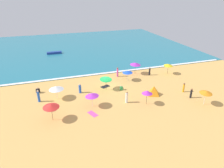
{
  "coord_description": "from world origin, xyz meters",
  "views": [
    {
      "loc": [
        -9.01,
        -29.29,
        14.91
      ],
      "look_at": [
        0.37,
        -0.46,
        0.8
      ],
      "focal_mm": 32.25,
      "sensor_mm": 36.0,
      "label": 1
    }
  ],
  "objects_px": {
    "beach_umbrella_3": "(168,65)",
    "small_boat_0": "(54,53)",
    "beach_umbrella_7": "(51,106)",
    "beachgoer_3": "(48,108)",
    "beachgoer_1": "(39,96)",
    "beach_tent": "(154,90)",
    "beach_umbrella_0": "(128,72)",
    "beach_umbrella_8": "(135,64)",
    "beachgoer_0": "(117,72)",
    "beachgoer_5": "(191,93)",
    "beachgoer_6": "(80,89)",
    "beach_umbrella_1": "(147,92)",
    "beachgoer_9": "(184,87)",
    "beach_umbrella_6": "(56,88)",
    "beachgoer_8": "(127,98)",
    "beachgoer_2": "(38,90)",
    "beach_umbrella_2": "(206,92)",
    "beach_umbrella_4": "(92,95)",
    "beachgoer_4": "(121,88)",
    "beachgoer_7": "(150,71)",
    "beach_umbrella_5": "(106,78)"
  },
  "relations": [
    {
      "from": "beachgoer_2",
      "to": "beach_umbrella_2",
      "type": "bearing_deg",
      "value": -26.29
    },
    {
      "from": "beachgoer_8",
      "to": "beachgoer_4",
      "type": "bearing_deg",
      "value": 80.11
    },
    {
      "from": "beach_tent",
      "to": "beachgoer_3",
      "type": "height_order",
      "value": "beach_tent"
    },
    {
      "from": "beachgoer_3",
      "to": "beach_umbrella_2",
      "type": "bearing_deg",
      "value": -13.44
    },
    {
      "from": "beach_umbrella_7",
      "to": "small_boat_0",
      "type": "relative_size",
      "value": 0.68
    },
    {
      "from": "beachgoer_0",
      "to": "beach_umbrella_3",
      "type": "bearing_deg",
      "value": -10.58
    },
    {
      "from": "beachgoer_5",
      "to": "beachgoer_8",
      "type": "distance_m",
      "value": 10.0
    },
    {
      "from": "beach_umbrella_6",
      "to": "beachgoer_7",
      "type": "distance_m",
      "value": 18.19
    },
    {
      "from": "beach_umbrella_8",
      "to": "beachgoer_8",
      "type": "bearing_deg",
      "value": -120.08
    },
    {
      "from": "beachgoer_3",
      "to": "beachgoer_1",
      "type": "bearing_deg",
      "value": 110.29
    },
    {
      "from": "beachgoer_4",
      "to": "beach_umbrella_7",
      "type": "bearing_deg",
      "value": -154.78
    },
    {
      "from": "beach_umbrella_2",
      "to": "beach_umbrella_3",
      "type": "xyz_separation_m",
      "value": [
        1.42,
        11.82,
        -0.09
      ]
    },
    {
      "from": "beachgoer_0",
      "to": "beachgoer_9",
      "type": "distance_m",
      "value": 12.31
    },
    {
      "from": "beachgoer_2",
      "to": "beachgoer_4",
      "type": "distance_m",
      "value": 13.46
    },
    {
      "from": "beach_umbrella_0",
      "to": "beach_umbrella_8",
      "type": "xyz_separation_m",
      "value": [
        2.64,
        2.5,
        0.41
      ]
    },
    {
      "from": "beach_umbrella_1",
      "to": "beach_umbrella_4",
      "type": "relative_size",
      "value": 0.9
    },
    {
      "from": "beachgoer_7",
      "to": "small_boat_0",
      "type": "distance_m",
      "value": 26.36
    },
    {
      "from": "beach_umbrella_4",
      "to": "beachgoer_0",
      "type": "bearing_deg",
      "value": 52.66
    },
    {
      "from": "beach_umbrella_8",
      "to": "beachgoer_9",
      "type": "bearing_deg",
      "value": -66.05
    },
    {
      "from": "beachgoer_4",
      "to": "beachgoer_7",
      "type": "height_order",
      "value": "beachgoer_7"
    },
    {
      "from": "beachgoer_1",
      "to": "beachgoer_5",
      "type": "distance_m",
      "value": 22.8
    },
    {
      "from": "beach_umbrella_1",
      "to": "small_boat_0",
      "type": "bearing_deg",
      "value": 110.19
    },
    {
      "from": "beach_umbrella_3",
      "to": "beachgoer_0",
      "type": "distance_m",
      "value": 10.0
    },
    {
      "from": "beach_umbrella_7",
      "to": "beachgoer_5",
      "type": "bearing_deg",
      "value": -1.47
    },
    {
      "from": "beachgoer_1",
      "to": "beachgoer_6",
      "type": "bearing_deg",
      "value": 8.87
    },
    {
      "from": "beach_umbrella_8",
      "to": "beachgoer_2",
      "type": "bearing_deg",
      "value": -171.77
    },
    {
      "from": "beach_umbrella_3",
      "to": "small_boat_0",
      "type": "xyz_separation_m",
      "value": [
        -20.34,
        20.98,
        -1.52
      ]
    },
    {
      "from": "beach_umbrella_7",
      "to": "beachgoer_9",
      "type": "distance_m",
      "value": 20.61
    },
    {
      "from": "beach_umbrella_2",
      "to": "beach_umbrella_5",
      "type": "bearing_deg",
      "value": 142.98
    },
    {
      "from": "beachgoer_8",
      "to": "beach_umbrella_4",
      "type": "bearing_deg",
      "value": 173.8
    },
    {
      "from": "beach_umbrella_1",
      "to": "beach_umbrella_0",
      "type": "bearing_deg",
      "value": 86.34
    },
    {
      "from": "beachgoer_8",
      "to": "beachgoer_1",
      "type": "bearing_deg",
      "value": 160.73
    },
    {
      "from": "beach_tent",
      "to": "beachgoer_7",
      "type": "height_order",
      "value": "beachgoer_7"
    },
    {
      "from": "beachgoer_1",
      "to": "beach_umbrella_1",
      "type": "bearing_deg",
      "value": -20.58
    },
    {
      "from": "beach_umbrella_5",
      "to": "beachgoer_1",
      "type": "height_order",
      "value": "beach_umbrella_5"
    },
    {
      "from": "beach_umbrella_6",
      "to": "beachgoer_6",
      "type": "height_order",
      "value": "beach_umbrella_6"
    },
    {
      "from": "beach_umbrella_1",
      "to": "small_boat_0",
      "type": "xyz_separation_m",
      "value": [
        -11.09,
        30.16,
        -1.57
      ]
    },
    {
      "from": "beach_umbrella_1",
      "to": "beach_umbrella_7",
      "type": "xyz_separation_m",
      "value": [
        -13.07,
        0.12,
        0.13
      ]
    },
    {
      "from": "beachgoer_5",
      "to": "beach_umbrella_8",
      "type": "bearing_deg",
      "value": 109.47
    },
    {
      "from": "beach_umbrella_1",
      "to": "beach_umbrella_7",
      "type": "height_order",
      "value": "beach_umbrella_7"
    },
    {
      "from": "beach_umbrella_6",
      "to": "small_boat_0",
      "type": "xyz_separation_m",
      "value": [
        1.01,
        24.48,
        -1.42
      ]
    },
    {
      "from": "beachgoer_0",
      "to": "beachgoer_2",
      "type": "distance_m",
      "value": 14.58
    },
    {
      "from": "beachgoer_5",
      "to": "beachgoer_6",
      "type": "xyz_separation_m",
      "value": [
        -15.77,
        6.9,
        -0.03
      ]
    },
    {
      "from": "beachgoer_0",
      "to": "small_boat_0",
      "type": "xyz_separation_m",
      "value": [
        -10.55,
        19.15,
        -0.53
      ]
    },
    {
      "from": "beach_umbrella_3",
      "to": "beach_umbrella_4",
      "type": "height_order",
      "value": "beach_umbrella_3"
    },
    {
      "from": "beachgoer_2",
      "to": "beachgoer_6",
      "type": "bearing_deg",
      "value": -17.92
    },
    {
      "from": "beach_umbrella_2",
      "to": "beachgoer_2",
      "type": "relative_size",
      "value": 2.34
    },
    {
      "from": "beachgoer_3",
      "to": "beachgoer_6",
      "type": "relative_size",
      "value": 0.59
    },
    {
      "from": "beachgoer_4",
      "to": "beachgoer_6",
      "type": "xyz_separation_m",
      "value": [
        -6.63,
        1.09,
        0.38
      ]
    },
    {
      "from": "beachgoer_0",
      "to": "beach_umbrella_7",
      "type": "bearing_deg",
      "value": -139.02
    }
  ]
}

